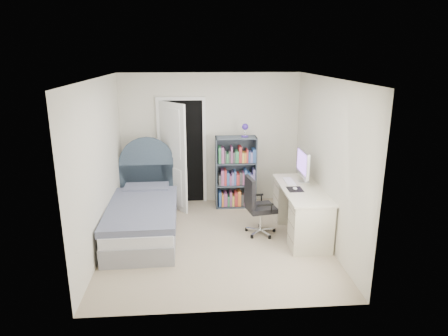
{
  "coord_description": "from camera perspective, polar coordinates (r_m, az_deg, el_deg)",
  "views": [
    {
      "loc": [
        -0.31,
        -5.72,
        2.85
      ],
      "look_at": [
        0.14,
        0.25,
        1.11
      ],
      "focal_mm": 32.0,
      "sensor_mm": 36.0,
      "label": 1
    }
  ],
  "objects": [
    {
      "name": "office_chair",
      "position": [
        6.42,
        4.66,
        -5.04
      ],
      "size": [
        0.52,
        0.54,
        0.97
      ],
      "color": "silver",
      "rests_on": "ground"
    },
    {
      "name": "bed",
      "position": [
        6.69,
        -11.38,
        -6.43
      ],
      "size": [
        1.12,
        2.27,
        1.38
      ],
      "color": "gray",
      "rests_on": "ground"
    },
    {
      "name": "room_shell",
      "position": [
        5.94,
        -1.19,
        0.56
      ],
      "size": [
        3.5,
        3.7,
        2.6
      ],
      "color": "gray",
      "rests_on": "ground"
    },
    {
      "name": "bookcase",
      "position": [
        7.55,
        1.76,
        -1.06
      ],
      "size": [
        0.76,
        0.33,
        1.61
      ],
      "color": "#3E4955",
      "rests_on": "ground"
    },
    {
      "name": "door",
      "position": [
        7.51,
        -6.85,
        2.07
      ],
      "size": [
        0.92,
        0.68,
        2.06
      ],
      "color": "black",
      "rests_on": "ground"
    },
    {
      "name": "desk",
      "position": [
        6.59,
        10.92,
        -5.71
      ],
      "size": [
        0.64,
        1.6,
        1.31
      ],
      "color": "beige",
      "rests_on": "ground"
    },
    {
      "name": "floor_lamp",
      "position": [
        7.77,
        -7.48,
        -1.49
      ],
      "size": [
        0.18,
        0.18,
        1.25
      ],
      "color": "silver",
      "rests_on": "ground"
    },
    {
      "name": "nightstand",
      "position": [
        7.76,
        -9.6,
        -2.64
      ],
      "size": [
        0.39,
        0.39,
        0.58
      ],
      "color": "tan",
      "rests_on": "ground"
    }
  ]
}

